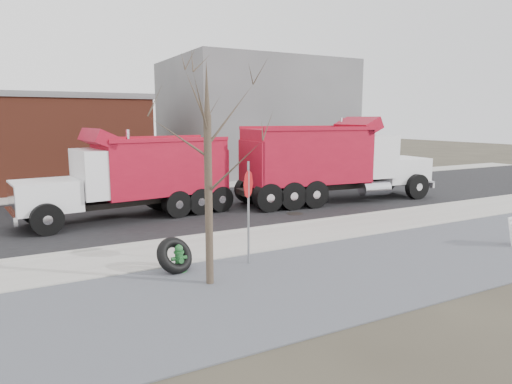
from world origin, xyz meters
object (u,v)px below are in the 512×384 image
truck_tire (175,255)px  dump_truck_red_a (331,160)px  stop_sign (248,195)px  dump_truck_red_b (137,173)px  fire_hydrant (179,260)px

truck_tire → dump_truck_red_a: bearing=32.6°
stop_sign → dump_truck_red_a: size_ratio=0.28×
dump_truck_red_a → dump_truck_red_b: (-8.92, 0.81, -0.21)m
stop_sign → dump_truck_red_b: dump_truck_red_b is taller
truck_tire → dump_truck_red_a: 11.66m
dump_truck_red_a → dump_truck_red_b: size_ratio=1.19×
stop_sign → dump_truck_red_b: bearing=76.8°
fire_hydrant → stop_sign: size_ratio=0.26×
stop_sign → dump_truck_red_a: 10.19m
stop_sign → dump_truck_red_a: bearing=18.3°
fire_hydrant → dump_truck_red_a: (9.64, 6.31, 1.65)m
dump_truck_red_b → truck_tire: bearing=76.5°
dump_truck_red_b → fire_hydrant: bearing=77.3°
fire_hydrant → dump_truck_red_a: size_ratio=0.07×
dump_truck_red_a → dump_truck_red_b: bearing=179.9°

